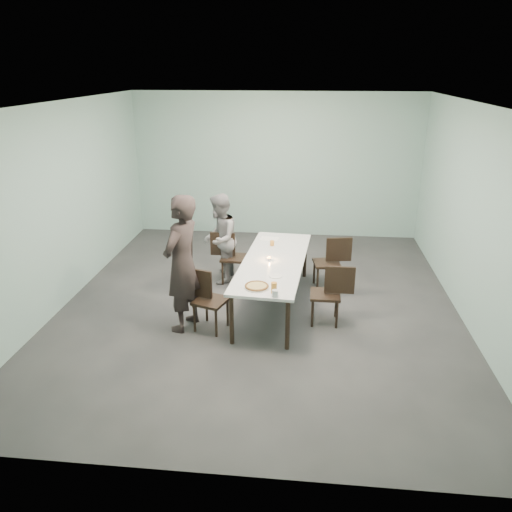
# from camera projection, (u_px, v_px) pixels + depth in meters

# --- Properties ---
(ground) EXTENTS (7.00, 7.00, 0.00)m
(ground) POSITION_uv_depth(u_px,v_px,m) (260.00, 304.00, 7.78)
(ground) COLOR #333335
(ground) RESTS_ON ground
(room_shell) EXTENTS (6.02, 7.02, 3.01)m
(room_shell) POSITION_uv_depth(u_px,v_px,m) (260.00, 175.00, 7.05)
(room_shell) COLOR #96BDB5
(room_shell) RESTS_ON ground
(table) EXTENTS (1.10, 2.66, 0.75)m
(table) POSITION_uv_depth(u_px,v_px,m) (274.00, 264.00, 7.48)
(table) COLOR white
(table) RESTS_ON ground
(chair_near_left) EXTENTS (0.65, 0.53, 0.87)m
(chair_near_left) POSITION_uv_depth(u_px,v_px,m) (205.00, 295.00, 6.90)
(chair_near_left) COLOR black
(chair_near_left) RESTS_ON ground
(chair_far_left) EXTENTS (0.62, 0.43, 0.87)m
(chair_far_left) POSITION_uv_depth(u_px,v_px,m) (229.00, 254.00, 8.42)
(chair_far_left) COLOR black
(chair_far_left) RESTS_ON ground
(chair_near_right) EXTENTS (0.61, 0.43, 0.87)m
(chair_near_right) POSITION_uv_depth(u_px,v_px,m) (331.00, 290.00, 7.05)
(chair_near_right) COLOR black
(chair_near_right) RESTS_ON ground
(chair_far_right) EXTENTS (0.64, 0.48, 0.87)m
(chair_far_right) POSITION_uv_depth(u_px,v_px,m) (332.00, 259.00, 8.18)
(chair_far_right) COLOR black
(chair_far_right) RESTS_ON ground
(diner_near) EXTENTS (0.66, 0.81, 1.92)m
(diner_near) POSITION_uv_depth(u_px,v_px,m) (182.00, 264.00, 6.75)
(diner_near) COLOR black
(diner_near) RESTS_ON ground
(diner_far) EXTENTS (0.58, 0.74, 1.52)m
(diner_far) POSITION_uv_depth(u_px,v_px,m) (220.00, 239.00, 8.35)
(diner_far) COLOR gray
(diner_far) RESTS_ON ground
(pizza) EXTENTS (0.34, 0.34, 0.04)m
(pizza) POSITION_uv_depth(u_px,v_px,m) (257.00, 286.00, 6.54)
(pizza) COLOR white
(pizza) RESTS_ON table
(side_plate) EXTENTS (0.18, 0.18, 0.01)m
(side_plate) POSITION_uv_depth(u_px,v_px,m) (276.00, 276.00, 6.88)
(side_plate) COLOR white
(side_plate) RESTS_ON table
(beer_glass) EXTENTS (0.08, 0.08, 0.15)m
(beer_glass) POSITION_uv_depth(u_px,v_px,m) (274.00, 288.00, 6.35)
(beer_glass) COLOR orange
(beer_glass) RESTS_ON table
(water_tumbler) EXTENTS (0.08, 0.08, 0.09)m
(water_tumbler) POSITION_uv_depth(u_px,v_px,m) (275.00, 293.00, 6.27)
(water_tumbler) COLOR silver
(water_tumbler) RESTS_ON table
(tealight) EXTENTS (0.06, 0.06, 0.05)m
(tealight) POSITION_uv_depth(u_px,v_px,m) (269.00, 259.00, 7.45)
(tealight) COLOR silver
(tealight) RESTS_ON table
(amber_tumbler) EXTENTS (0.07, 0.07, 0.08)m
(amber_tumbler) POSITION_uv_depth(u_px,v_px,m) (272.00, 243.00, 8.05)
(amber_tumbler) COLOR orange
(amber_tumbler) RESTS_ON table
(menu) EXTENTS (0.32, 0.24, 0.01)m
(menu) POSITION_uv_depth(u_px,v_px,m) (269.00, 239.00, 8.37)
(menu) COLOR silver
(menu) RESTS_ON table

